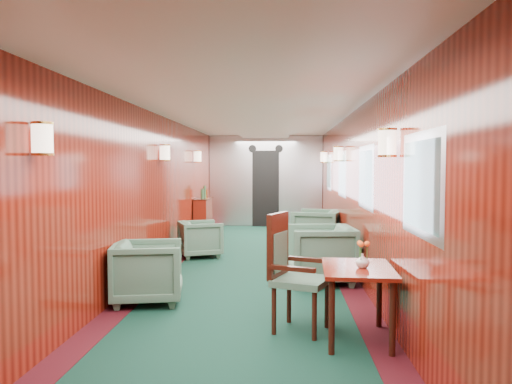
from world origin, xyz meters
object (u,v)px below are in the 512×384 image
at_px(side_chair, 291,267).
at_px(dining_table, 358,279).
at_px(armchair_left_near, 148,272).
at_px(armchair_left_far, 200,239).
at_px(armchair_right_near, 321,254).
at_px(armchair_right_far, 317,230).
at_px(credenza, 203,217).

bearing_deg(side_chair, dining_table, -1.47).
xyz_separation_m(armchair_left_near, armchair_left_far, (0.12, 2.94, -0.04)).
bearing_deg(dining_table, armchair_left_far, 120.35).
bearing_deg(armchair_right_near, dining_table, -0.82).
relative_size(dining_table, armchair_left_far, 1.32).
relative_size(armchair_left_far, armchair_right_near, 0.80).
distance_m(dining_table, armchair_right_far, 4.90).
relative_size(armchair_left_near, armchair_right_near, 0.91).
relative_size(armchair_left_far, armchair_right_far, 0.82).
relative_size(credenza, armchair_left_far, 1.65).
distance_m(dining_table, armchair_left_near, 2.52).
bearing_deg(armchair_right_far, side_chair, 9.77).
height_order(credenza, armchair_right_far, credenza).
relative_size(side_chair, credenza, 0.98).
relative_size(dining_table, armchair_right_far, 1.08).
distance_m(side_chair, armchair_left_far, 4.12).
bearing_deg(credenza, side_chair, -73.47).
relative_size(credenza, armchair_right_far, 1.35).
xyz_separation_m(armchair_right_near, armchair_right_far, (0.13, 2.67, -0.01)).
height_order(side_chair, armchair_left_near, side_chair).
bearing_deg(armchair_left_far, armchair_left_near, 155.71).
height_order(armchair_right_near, armchair_right_far, armchair_right_near).
distance_m(dining_table, armchair_right_near, 2.24).
bearing_deg(armchair_right_far, armchair_right_near, 14.05).
bearing_deg(armchair_left_near, armchair_right_far, -41.11).
distance_m(side_chair, armchair_right_far, 4.68).
height_order(armchair_left_near, armchair_right_near, armchair_right_near).
relative_size(side_chair, armchair_left_near, 1.43).
relative_size(armchair_left_near, armchair_left_far, 1.13).
xyz_separation_m(side_chair, armchair_left_near, (-1.64, 0.87, -0.25)).
bearing_deg(credenza, armchair_left_near, -87.55).
bearing_deg(armchair_left_near, side_chair, -128.60).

